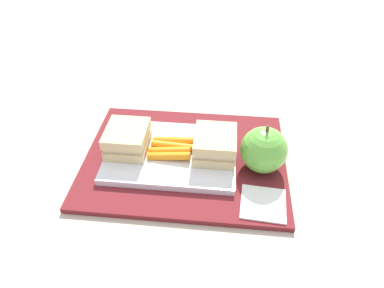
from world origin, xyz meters
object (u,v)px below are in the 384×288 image
(carrot_sticks_bundle, at_px, (171,148))
(apple, at_px, (264,150))
(paper_napkin, at_px, (263,204))
(food_tray, at_px, (171,154))
(sandwich_half_left, at_px, (127,139))
(sandwich_half_right, at_px, (215,145))

(carrot_sticks_bundle, relative_size, apple, 0.87)
(apple, bearing_deg, paper_napkin, -90.27)
(food_tray, bearing_deg, carrot_sticks_bundle, -59.70)
(sandwich_half_left, relative_size, paper_napkin, 1.14)
(sandwich_half_left, bearing_deg, sandwich_half_right, 0.00)
(sandwich_half_left, distance_m, paper_napkin, 0.26)
(apple, height_order, paper_napkin, apple)
(paper_napkin, bearing_deg, carrot_sticks_bundle, 148.71)
(paper_napkin, bearing_deg, sandwich_half_right, 130.08)
(carrot_sticks_bundle, bearing_deg, paper_napkin, -31.29)
(carrot_sticks_bundle, relative_size, paper_napkin, 1.13)
(apple, distance_m, paper_napkin, 0.09)
(food_tray, xyz_separation_m, sandwich_half_left, (-0.08, 0.00, 0.03))
(sandwich_half_left, relative_size, apple, 0.88)
(sandwich_half_right, bearing_deg, apple, -8.74)
(food_tray, relative_size, carrot_sticks_bundle, 2.90)
(paper_napkin, bearing_deg, sandwich_half_left, 157.73)
(sandwich_half_left, bearing_deg, paper_napkin, -22.27)
(sandwich_half_right, height_order, apple, apple)
(food_tray, height_order, sandwich_half_left, sandwich_half_left)
(sandwich_half_left, xyz_separation_m, paper_napkin, (0.24, -0.10, -0.03))
(sandwich_half_right, bearing_deg, food_tray, 180.00)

